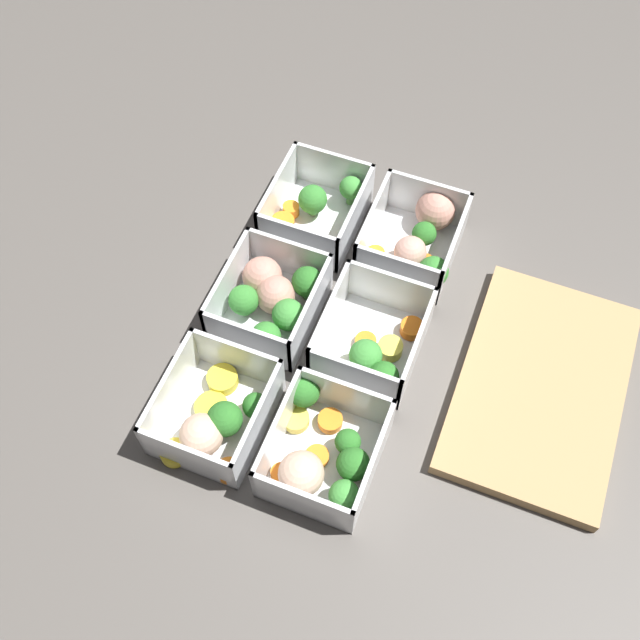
% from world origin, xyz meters
% --- Properties ---
extents(ground_plane, '(4.00, 4.00, 0.00)m').
position_xyz_m(ground_plane, '(0.00, 0.00, 0.00)').
color(ground_plane, '#56514C').
extents(container_near_left, '(0.14, 0.11, 0.07)m').
position_xyz_m(container_near_left, '(-0.15, -0.07, 0.02)').
color(container_near_left, white).
rests_on(container_near_left, ground_plane).
extents(container_near_center, '(0.13, 0.11, 0.07)m').
position_xyz_m(container_near_center, '(-0.00, -0.06, 0.03)').
color(container_near_center, white).
rests_on(container_near_center, ground_plane).
extents(container_near_right, '(0.14, 0.12, 0.07)m').
position_xyz_m(container_near_right, '(0.16, -0.06, 0.02)').
color(container_near_right, white).
rests_on(container_near_right, ground_plane).
extents(container_far_left, '(0.15, 0.11, 0.07)m').
position_xyz_m(container_far_left, '(-0.16, 0.07, 0.03)').
color(container_far_left, white).
rests_on(container_far_left, ground_plane).
extents(container_far_center, '(0.14, 0.11, 0.07)m').
position_xyz_m(container_far_center, '(0.01, 0.07, 0.02)').
color(container_far_center, white).
rests_on(container_far_center, ground_plane).
extents(container_far_right, '(0.14, 0.12, 0.07)m').
position_xyz_m(container_far_right, '(0.15, 0.06, 0.03)').
color(container_far_right, white).
rests_on(container_far_right, ground_plane).
extents(cutting_board, '(0.28, 0.18, 0.02)m').
position_xyz_m(cutting_board, '(-0.02, 0.26, 0.01)').
color(cutting_board, tan).
rests_on(cutting_board, ground_plane).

